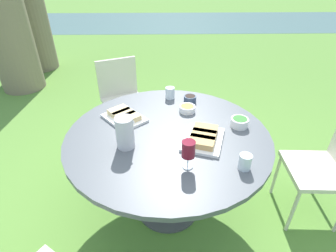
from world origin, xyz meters
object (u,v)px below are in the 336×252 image
chair_near_right (121,94)px  dining_table (168,144)px  wine_glass (188,150)px  handbag (226,127)px  chair_near_left (330,163)px  water_pitcher (125,133)px

chair_near_right → dining_table: bearing=-66.7°
wine_glass → handbag: (0.60, 1.40, -0.77)m
chair_near_right → wine_glass: wine_glass is taller
chair_near_left → chair_near_right: same height
chair_near_right → handbag: chair_near_right is taller
handbag → water_pitcher: bearing=-129.5°
dining_table → chair_near_left: size_ratio=1.60×
chair_near_left → wine_glass: bearing=-165.0°
chair_near_left → chair_near_right: size_ratio=1.00×
dining_table → chair_near_left: (1.20, -0.06, -0.15)m
water_pitcher → handbag: 1.72m
wine_glass → handbag: wine_glass is taller
water_pitcher → wine_glass: 0.44m
dining_table → wine_glass: (0.11, -0.35, 0.23)m
chair_near_right → handbag: size_ratio=2.42×
wine_glass → handbag: 1.71m
water_pitcher → handbag: bearing=50.5°
wine_glass → handbag: bearing=66.7°
dining_table → water_pitcher: (-0.27, -0.14, 0.21)m
chair_near_left → handbag: bearing=113.7°
chair_near_right → water_pitcher: water_pitcher is taller
chair_near_left → water_pitcher: 1.52m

